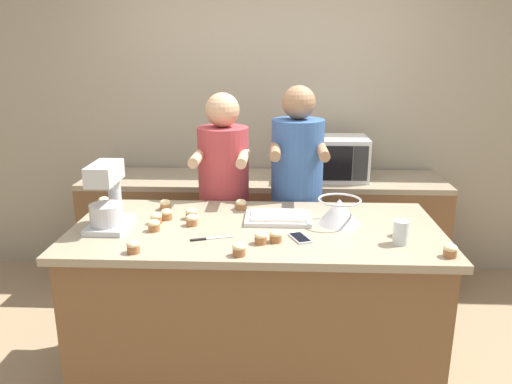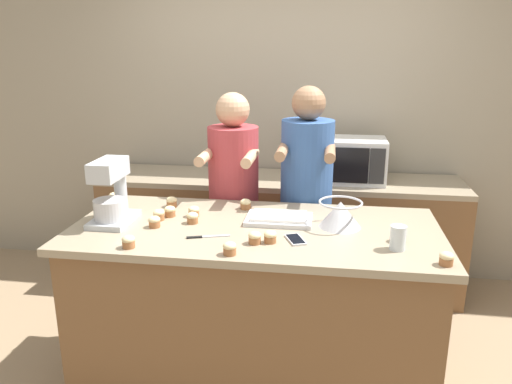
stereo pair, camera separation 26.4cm
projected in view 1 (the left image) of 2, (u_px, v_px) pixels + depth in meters
name	position (u px, v px, depth m)	size (l,w,h in m)	color
ground_plane	(256.00, 380.00, 2.92)	(16.00, 16.00, 0.00)	#937A5B
back_wall	(264.00, 113.00, 4.10)	(10.00, 0.06, 2.70)	gray
island_counter	(256.00, 307.00, 2.78)	(1.95, 0.91, 0.96)	brown
back_counter	(263.00, 231.00, 4.02)	(2.80, 0.60, 0.89)	brown
person_left	(224.00, 209.00, 3.30)	(0.34, 0.50, 1.61)	brown
person_right	(296.00, 206.00, 3.27)	(0.35, 0.51, 1.65)	#232328
stand_mixer	(107.00, 200.00, 2.59)	(0.20, 0.30, 0.35)	#B2B7BC
mixing_bowl	(339.00, 210.00, 2.68)	(0.23, 0.23, 0.14)	#BCBCC1
baking_tray	(278.00, 218.00, 2.74)	(0.36, 0.23, 0.04)	silver
microwave_oven	(331.00, 158.00, 3.83)	(0.54, 0.37, 0.32)	silver
cell_phone	(300.00, 238.00, 2.48)	(0.12, 0.16, 0.01)	silver
drinking_glass	(401.00, 232.00, 2.41)	(0.07, 0.07, 0.12)	silver
knife	(209.00, 239.00, 2.48)	(0.21, 0.08, 0.01)	#BCBCC1
cupcake_0	(156.00, 218.00, 2.69)	(0.06, 0.06, 0.06)	#9E6038
cupcake_1	(241.00, 204.00, 2.93)	(0.06, 0.06, 0.06)	#9E6038
cupcake_2	(192.00, 220.00, 2.66)	(0.06, 0.06, 0.06)	#9E6038
cupcake_3	(399.00, 230.00, 2.51)	(0.06, 0.06, 0.06)	#9E6038
cupcake_4	(191.00, 213.00, 2.77)	(0.06, 0.06, 0.06)	#9E6038
cupcake_5	(133.00, 246.00, 2.31)	(0.06, 0.06, 0.06)	#9E6038
cupcake_6	(167.00, 214.00, 2.76)	(0.06, 0.06, 0.06)	#9E6038
cupcake_7	(239.00, 249.00, 2.28)	(0.06, 0.06, 0.06)	#9E6038
cupcake_8	(261.00, 238.00, 2.42)	(0.06, 0.06, 0.06)	#9E6038
cupcake_9	(276.00, 236.00, 2.44)	(0.06, 0.06, 0.06)	#9E6038
cupcake_10	(104.00, 202.00, 2.98)	(0.06, 0.06, 0.06)	#9E6038
cupcake_11	(450.00, 250.00, 2.27)	(0.06, 0.06, 0.06)	#9E6038
cupcake_12	(165.00, 205.00, 2.92)	(0.06, 0.06, 0.06)	#9E6038
cupcake_13	(154.00, 225.00, 2.58)	(0.06, 0.06, 0.06)	#9E6038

